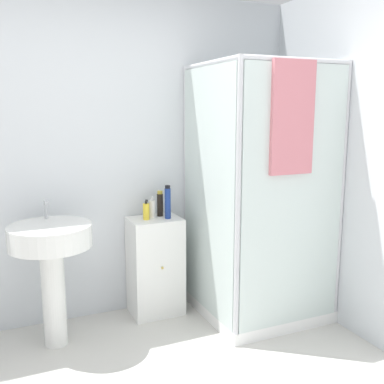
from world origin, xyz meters
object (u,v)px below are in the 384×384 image
sink (51,253)px  shampoo_bottle_blue (168,202)px  shampoo_bottle_tall_black (160,204)px  lotion_bottle_white (152,209)px  soap_dispenser (146,211)px

sink → shampoo_bottle_blue: 0.95m
shampoo_bottle_tall_black → lotion_bottle_white: 0.08m
lotion_bottle_white → soap_dispenser: bearing=-148.1°
lotion_bottle_white → shampoo_bottle_tall_black: bearing=19.4°
soap_dispenser → sink: bearing=-165.7°
soap_dispenser → shampoo_bottle_tall_black: 0.16m
shampoo_bottle_tall_black → soap_dispenser: bearing=-154.7°
lotion_bottle_white → shampoo_bottle_blue: bearing=-36.0°
sink → shampoo_bottle_tall_black: 0.94m
sink → shampoo_bottle_tall_black: size_ratio=4.87×
soap_dispenser → lotion_bottle_white: bearing=31.9°
sink → soap_dispenser: 0.78m
shampoo_bottle_tall_black → shampoo_bottle_blue: shampoo_bottle_blue is taller
soap_dispenser → shampoo_bottle_blue: bearing=-12.3°
shampoo_bottle_blue → lotion_bottle_white: size_ratio=1.56×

